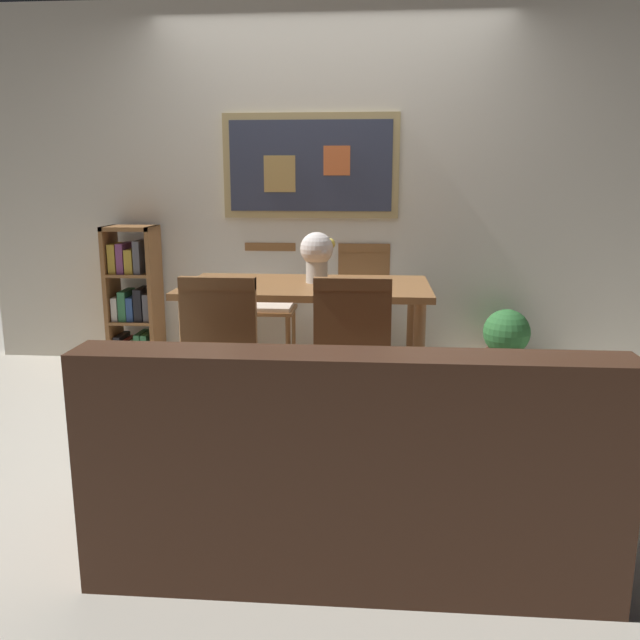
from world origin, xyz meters
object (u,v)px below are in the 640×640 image
potted_ivy (506,342)px  tv_remote (379,281)px  dining_chair_near_right (353,347)px  dining_table (306,300)px  leather_couch (349,472)px  dining_chair_far_right (363,296)px  dining_chair_near_left (224,346)px  dining_chair_far_left (269,294)px  bookshelf (134,301)px  flower_vase (317,253)px

potted_ivy → tv_remote: 1.17m
dining_chair_near_right → dining_table: bearing=112.8°
leather_couch → potted_ivy: 2.54m
dining_table → dining_chair_far_right: 0.83m
dining_chair_near_left → tv_remote: bearing=46.8°
dining_chair_far_left → leather_couch: dining_chair_far_left is taller
bookshelf → flower_vase: 1.57m
dining_chair_far_right → leather_couch: (-0.01, -2.46, -0.23)m
dining_chair_near_right → leather_couch: bearing=-88.7°
leather_couch → potted_ivy: size_ratio=3.28×
dining_table → flower_vase: (0.06, 0.07, 0.28)m
dining_chair_far_right → bookshelf: (-1.68, -0.12, -0.05)m
bookshelf → tv_remote: (1.79, -0.55, 0.26)m
bookshelf → flower_vase: bearing=-21.7°
leather_couch → dining_chair_far_left: bearing=105.6°
bookshelf → flower_vase: (1.40, -0.56, 0.43)m
dining_chair_far_left → flower_vase: (0.41, -0.68, 0.38)m
dining_chair_far_right → dining_chair_near_right: (-0.03, -1.49, 0.00)m
tv_remote → dining_chair_far_left: bearing=140.0°
dining_table → dining_chair_near_right: dining_chair_near_right is taller
dining_chair_far_right → bookshelf: bearing=-176.0°
dining_table → flower_vase: bearing=48.1°
dining_table → leather_couch: (0.33, -1.71, -0.33)m
dining_chair_near_right → bookshelf: bearing=140.4°
bookshelf → potted_ivy: bookshelf is taller
dining_chair_near_left → dining_chair_far_left: (-0.01, 1.52, 0.00)m
flower_vase → dining_chair_near_right: bearing=-72.7°
dining_chair_far_left → flower_vase: flower_vase is taller
dining_chair_near_right → flower_vase: size_ratio=2.89×
dining_chair_near_right → dining_chair_far_left: bearing=114.0°
dining_chair_far_left → dining_chair_near_right: 1.64m
dining_chair_far_left → dining_chair_far_right: bearing=-0.6°
dining_table → flower_vase: size_ratio=4.81×
dining_chair_near_left → flower_vase: flower_vase is taller
tv_remote → dining_chair_far_right: bearing=99.0°
dining_chair_far_left → tv_remote: (0.80, -0.67, 0.21)m
potted_ivy → leather_couch: bearing=-113.9°
potted_ivy → dining_chair_far_right: bearing=172.3°
dining_chair_near_left → dining_chair_far_right: size_ratio=1.00×
dining_chair_far_left → leather_couch: (0.69, -2.46, -0.23)m
dining_table → potted_ivy: bearing=24.0°
dining_chair_near_left → dining_table: bearing=65.6°
dining_table → flower_vase: flower_vase is taller
dining_chair_near_right → potted_ivy: size_ratio=1.66×
dining_chair_far_left → tv_remote: dining_chair_far_left is taller
potted_ivy → dining_table: bearing=-156.0°
flower_vase → dining_chair_near_left: bearing=-116.0°
dining_chair_near_right → flower_vase: (-0.25, 0.81, 0.38)m
dining_chair_far_left → dining_table: bearing=-64.8°
dining_chair_far_left → bookshelf: bearing=-172.7°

